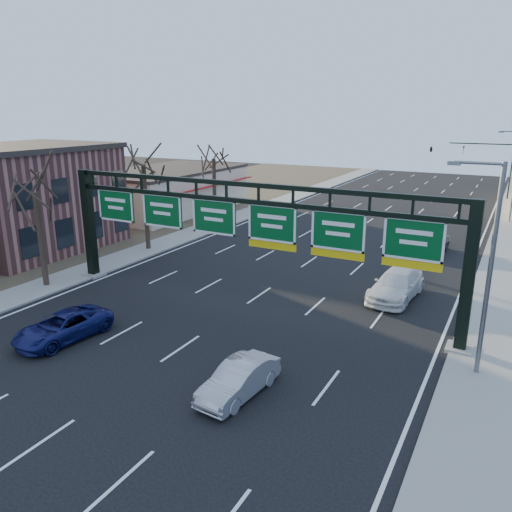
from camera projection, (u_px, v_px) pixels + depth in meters
The scene contains 18 objects.
ground at pixel (154, 367), 21.97m from camera, with size 160.00×160.00×0.00m, color black.
sidewalk_left at pixel (185, 236), 44.67m from camera, with size 3.00×120.00×0.12m, color gray.
sidewalk_right at pixel (500, 280), 33.08m from camera, with size 3.00×120.00×0.12m, color gray.
dirt_strip_left at pixel (86, 222), 50.21m from camera, with size 21.00×120.00×0.06m, color #473D2B.
lane_markings at pixel (319, 255), 38.89m from camera, with size 21.60×120.00×0.01m, color white.
sign_gantry at pixel (245, 228), 27.37m from camera, with size 24.60×1.20×7.20m.
brick_block at pixel (28, 198), 39.85m from camera, with size 10.40×12.40×8.30m.
cream_strip at pixel (168, 190), 55.57m from camera, with size 10.90×18.40×4.70m.
tree_gantry at pixel (33, 175), 30.00m from camera, with size 3.60×3.60×8.48m.
tree_mid at pixel (142, 151), 38.25m from camera, with size 3.60×3.60×9.24m.
tree_far at pixel (213, 148), 46.82m from camera, with size 3.60×3.60×8.86m.
streetlight_near at pixel (488, 260), 19.97m from camera, with size 2.15×0.22×9.00m.
traffic_signal_mast at pixel (460, 154), 64.39m from camera, with size 10.16×0.54×7.00m.
car_blue_suv at pixel (63, 327), 24.42m from camera, with size 2.24×4.86×1.35m, color #121652.
car_silver_sedan at pixel (239, 379), 19.62m from camera, with size 1.43×4.10×1.35m, color #A6A6AA.
car_white_wagon at pixel (396, 285), 29.84m from camera, with size 2.30×5.65×1.64m, color white.
car_grey_far at pixel (431, 243), 39.28m from camera, with size 1.92×4.76×1.62m, color #424447.
car_silver_distant at pixel (339, 219), 47.96m from camera, with size 1.65×4.72×1.56m, color silver.
Camera 1 is at (13.29, -15.25, 10.86)m, focal length 35.00 mm.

